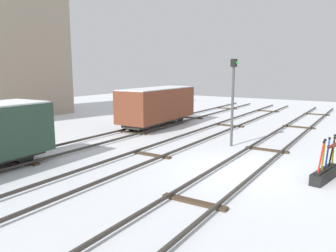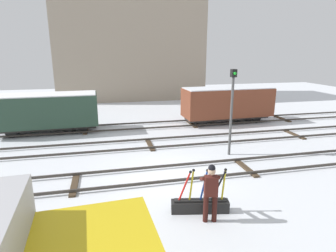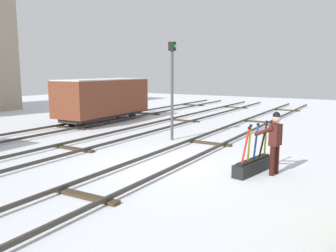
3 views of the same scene
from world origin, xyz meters
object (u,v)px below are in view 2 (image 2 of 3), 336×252
Objects in this scene: rail_worker at (211,189)px; freight_car_mid_siding at (47,111)px; freight_car_near_switch at (227,103)px; signal_post at (232,104)px; switch_lever_frame at (200,204)px.

freight_car_mid_siding is at bearing 130.85° from rail_worker.
signal_post is at bearing -115.11° from freight_car_near_switch.
switch_lever_frame is 5.86m from signal_post.
freight_car_near_switch is 1.04× the size of freight_car_mid_siding.
switch_lever_frame is 0.95m from rail_worker.
signal_post is at bearing -34.48° from freight_car_mid_siding.
rail_worker is at bearing -118.49° from freight_car_near_switch.
freight_car_near_switch is (5.50, 11.02, 0.39)m from rail_worker.
rail_worker is 0.29× the size of freight_car_near_switch.
rail_worker reaches higher than switch_lever_frame.
freight_car_mid_siding is (-9.24, 6.00, -1.11)m from signal_post.
rail_worker is at bearing -67.74° from switch_lever_frame.
freight_car_near_switch is at bearing -1.51° from freight_car_mid_siding.
signal_post is at bearing 70.73° from rail_worker.
signal_post is (2.94, 5.02, 1.47)m from rail_worker.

